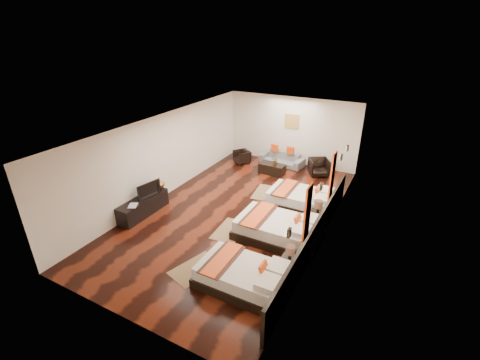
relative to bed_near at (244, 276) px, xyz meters
The scene contains 30 objects.
floor 3.29m from the bed_near, 121.12° to the left, with size 5.50×9.50×0.01m, color black.
ceiling 4.14m from the bed_near, 121.12° to the left, with size 5.50×9.50×0.01m, color white.
back_wall 7.83m from the bed_near, 102.65° to the left, with size 5.50×0.01×2.80m, color silver.
left_wall 5.38m from the bed_near, 147.71° to the left, with size 0.01×9.50×2.80m, color silver.
right_wall 3.21m from the bed_near, 69.43° to the left, with size 0.01×9.50×2.80m, color silver.
headboard_panel 2.26m from the bed_near, 63.22° to the left, with size 0.08×6.60×0.90m, color black.
bed_near is the anchor object (origin of this frame).
bed_mid 2.07m from the bed_near, 89.92° to the left, with size 2.29×1.44×0.87m.
bed_far 4.06m from the bed_near, 89.99° to the left, with size 2.13×1.34×0.81m.
nightstand_a 1.11m from the bed_near, 47.74° to the left, with size 0.40×0.40×0.79m.
nightstand_b 3.22m from the bed_near, 76.54° to the left, with size 0.43×0.43×0.85m.
jute_mat_near 1.31m from the bed_near, behind, with size 0.75×1.20×0.01m, color olive.
jute_mat_mid 2.25m from the bed_near, 127.65° to the left, with size 0.75×1.20×0.01m, color olive.
jute_mat_far 4.66m from the bed_near, 107.97° to the left, with size 0.75×1.20×0.01m, color olive.
tv_console 4.40m from the bed_near, 162.42° to the left, with size 0.50×1.80×0.55m, color black.
tv 4.45m from the bed_near, 159.60° to the left, with size 0.82×0.11×0.47m, color black.
book 4.28m from the bed_near, 169.63° to the left, with size 0.24×0.33×0.03m, color black.
figurine 4.73m from the bed_near, 153.04° to the left, with size 0.34×0.34×0.36m, color brown.
sofa 7.40m from the bed_near, 104.83° to the left, with size 1.85×0.72×0.54m, color slate.
armchair_left 7.39m from the bed_near, 118.02° to the left, with size 0.60×0.61×0.56m, color black.
armchair_right 6.81m from the bed_near, 91.87° to the left, with size 0.72×0.74×0.67m, color black.
coffee_table 6.39m from the bed_near, 107.24° to the left, with size 1.00×0.50×0.40m, color black.
table_plant 6.39m from the bed_near, 106.21° to the left, with size 0.26×0.22×0.28m, color #2F5B1E.
orange_panel_a 1.99m from the bed_near, 41.32° to the left, with size 0.04×0.40×1.30m, color #D86014.
orange_panel_b 3.58m from the bed_near, 71.61° to the left, with size 0.04×0.40×1.30m, color #D86014.
sconce_near 1.88m from the bed_near, 10.72° to the right, with size 0.07×0.12×0.18m.
sconce_mid 2.75m from the bed_near, 63.34° to the left, with size 0.07×0.12×0.18m.
sconce_far 4.61m from the bed_near, 76.52° to the left, with size 0.07×0.12×0.18m.
sconce_lounge 5.44m from the bed_near, 78.83° to the left, with size 0.07×0.12×0.18m.
gold_artwork 7.88m from the bed_near, 102.68° to the left, with size 0.60×0.04×0.60m, color #AD873F.
Camera 1 is at (4.29, -7.92, 5.29)m, focal length 24.61 mm.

